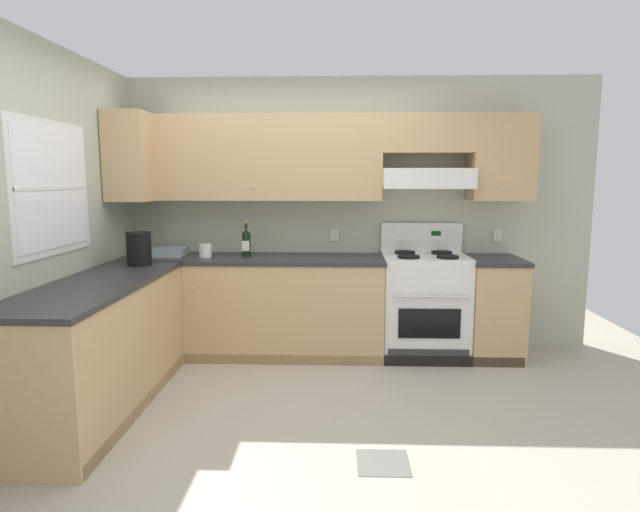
{
  "coord_description": "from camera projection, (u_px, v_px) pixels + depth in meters",
  "views": [
    {
      "loc": [
        0.42,
        -3.53,
        1.61
      ],
      "look_at": [
        0.27,
        0.7,
        1.0
      ],
      "focal_mm": 29.95,
      "sensor_mm": 36.0,
      "label": 1
    }
  ],
  "objects": [
    {
      "name": "counter_back_run",
      "position": [
        293.0,
        306.0,
        4.9
      ],
      "size": [
        3.6,
        0.65,
        0.91
      ],
      "color": "tan",
      "rests_on": "ground_plane"
    },
    {
      "name": "counter_left_run",
      "position": [
        99.0,
        347.0,
        3.71
      ],
      "size": [
        0.63,
        1.91,
        0.91
      ],
      "color": "tan",
      "rests_on": "ground_plane"
    },
    {
      "name": "floor_accent_tile",
      "position": [
        383.0,
        462.0,
        3.05
      ],
      "size": [
        0.3,
        0.3,
        0.01
      ],
      "primitive_type": "cube",
      "color": "slate",
      "rests_on": "ground_plane"
    },
    {
      "name": "wall_back",
      "position": [
        336.0,
        193.0,
        5.02
      ],
      "size": [
        4.68,
        0.57,
        2.55
      ],
      "color": "#B7BAA3",
      "rests_on": "ground_plane"
    },
    {
      "name": "bucket",
      "position": [
        139.0,
        248.0,
        4.36
      ],
      "size": [
        0.21,
        0.21,
        0.27
      ],
      "color": "black",
      "rests_on": "counter_left_run"
    },
    {
      "name": "bowl",
      "position": [
        168.0,
        253.0,
        4.91
      ],
      "size": [
        0.31,
        0.27,
        0.07
      ],
      "color": "#9EADB7",
      "rests_on": "counter_back_run"
    },
    {
      "name": "stove",
      "position": [
        424.0,
        304.0,
        4.86
      ],
      "size": [
        0.76,
        0.62,
        1.2
      ],
      "color": "white",
      "rests_on": "ground_plane"
    },
    {
      "name": "wine_bottle",
      "position": [
        246.0,
        242.0,
        4.86
      ],
      "size": [
        0.08,
        0.08,
        0.33
      ],
      "color": "black",
      "rests_on": "counter_back_run"
    },
    {
      "name": "ground_plane",
      "position": [
        278.0,
        411.0,
        3.73
      ],
      "size": [
        7.04,
        7.04,
        0.0
      ],
      "primitive_type": "plane",
      "color": "#B2AA99"
    },
    {
      "name": "paper_towel_roll",
      "position": [
        205.0,
        251.0,
        4.83
      ],
      "size": [
        0.11,
        0.11,
        0.12
      ],
      "color": "white",
      "rests_on": "counter_back_run"
    },
    {
      "name": "wall_left",
      "position": [
        58.0,
        217.0,
        3.82
      ],
      "size": [
        0.47,
        4.0,
        2.55
      ],
      "color": "#B7BAA3",
      "rests_on": "ground_plane"
    }
  ]
}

